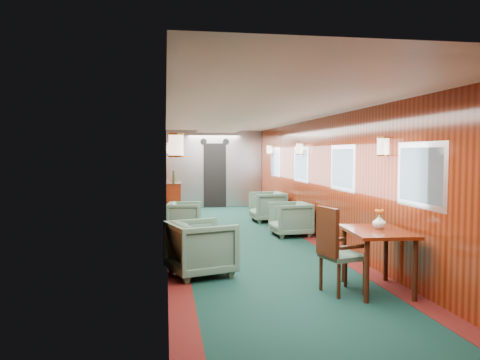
{
  "coord_description": "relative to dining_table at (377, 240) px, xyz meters",
  "views": [
    {
      "loc": [
        -1.51,
        -8.66,
        1.72
      ],
      "look_at": [
        0.0,
        0.85,
        1.15
      ],
      "focal_mm": 35.0,
      "sensor_mm": 36.0,
      "label": 1
    }
  ],
  "objects": [
    {
      "name": "room",
      "position": [
        -1.06,
        3.28,
        0.99
      ],
      "size": [
        12.0,
        12.1,
        2.4
      ],
      "color": "#0C2D25",
      "rests_on": "ground"
    },
    {
      "name": "armchair_right_far",
      "position": [
        -0.08,
        5.93,
        -0.27
      ],
      "size": [
        0.86,
        0.84,
        0.74
      ],
      "primitive_type": "imported",
      "rotation": [
        0.0,
        0.0,
        -1.51
      ],
      "color": "#1B3F32",
      "rests_on": "ground"
    },
    {
      "name": "flower_vase",
      "position": [
        0.07,
        0.1,
        0.21
      ],
      "size": [
        0.2,
        0.2,
        0.17
      ],
      "primitive_type": "imported",
      "rotation": [
        0.0,
        0.0,
        0.28
      ],
      "color": "white",
      "rests_on": "dining_table"
    },
    {
      "name": "armchair_right_near",
      "position": [
        -0.05,
        3.89,
        -0.29
      ],
      "size": [
        0.81,
        0.79,
        0.7
      ],
      "primitive_type": "imported",
      "rotation": [
        0.0,
        0.0,
        -1.51
      ],
      "color": "#1B3F32",
      "rests_on": "ground"
    },
    {
      "name": "credenza",
      "position": [
        -2.4,
        5.96,
        -0.13
      ],
      "size": [
        0.35,
        1.11,
        1.28
      ],
      "color": "maroon",
      "rests_on": "ground"
    },
    {
      "name": "side_chair",
      "position": [
        -0.55,
        -0.02,
        -0.07
      ],
      "size": [
        0.57,
        0.59,
        1.06
      ],
      "rotation": [
        0.0,
        0.0,
        0.25
      ],
      "color": "#1B3F32",
      "rests_on": "ground"
    },
    {
      "name": "bulkhead",
      "position": [
        -1.06,
        9.19,
        0.54
      ],
      "size": [
        2.98,
        0.17,
        2.39
      ],
      "color": "#9EA0A5",
      "rests_on": "ground"
    },
    {
      "name": "windows_right",
      "position": [
        0.42,
        3.53,
        0.81
      ],
      "size": [
        0.02,
        8.6,
        0.8
      ],
      "color": "silver",
      "rests_on": "ground"
    },
    {
      "name": "armchair_left_near",
      "position": [
        -2.1,
        1.09,
        -0.26
      ],
      "size": [
        1.05,
        1.04,
        0.77
      ],
      "primitive_type": "imported",
      "rotation": [
        0.0,
        0.0,
        1.88
      ],
      "color": "#1B3F32",
      "rests_on": "ground"
    },
    {
      "name": "wall_sconces",
      "position": [
        -1.06,
        3.84,
        1.15
      ],
      "size": [
        2.97,
        7.97,
        0.25
      ],
      "color": "beige",
      "rests_on": "ground"
    },
    {
      "name": "dining_table",
      "position": [
        0.0,
        0.0,
        0.0
      ],
      "size": [
        0.8,
        1.08,
        0.76
      ],
      "rotation": [
        0.0,
        0.0,
        -0.08
      ],
      "color": "maroon",
      "rests_on": "ground"
    },
    {
      "name": "armchair_left_far",
      "position": [
        -2.18,
        4.73,
        -0.32
      ],
      "size": [
        0.79,
        0.77,
        0.65
      ],
      "primitive_type": "imported",
      "rotation": [
        0.0,
        0.0,
        1.46
      ],
      "color": "#1B3F32",
      "rests_on": "ground"
    }
  ]
}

